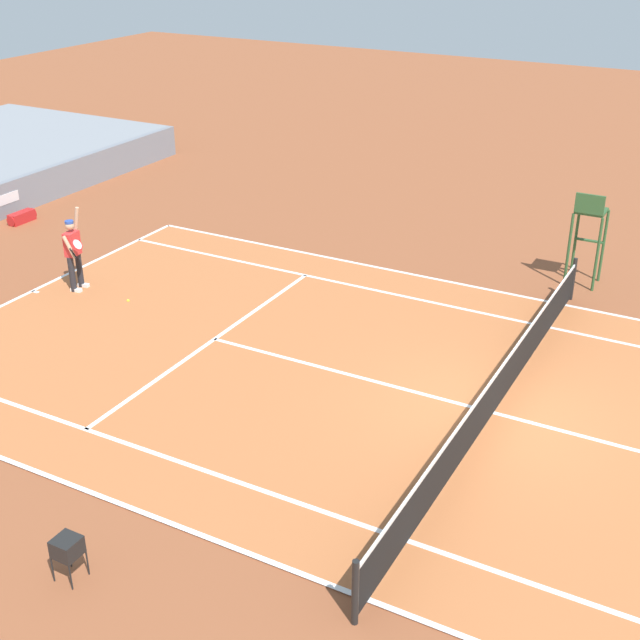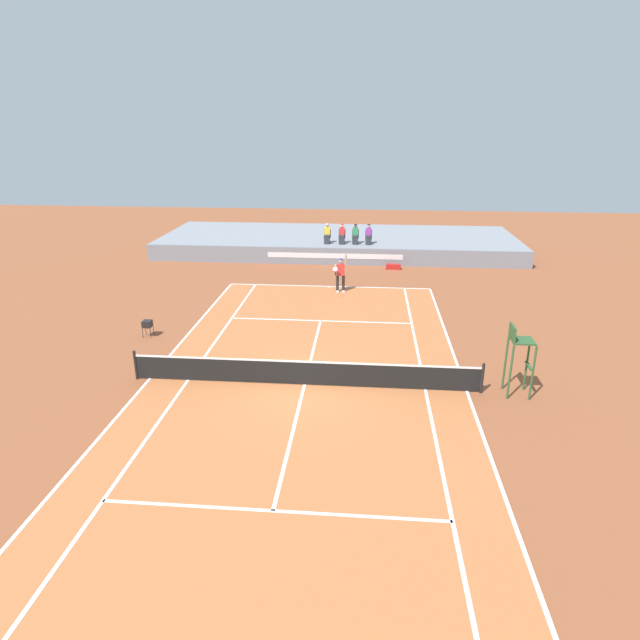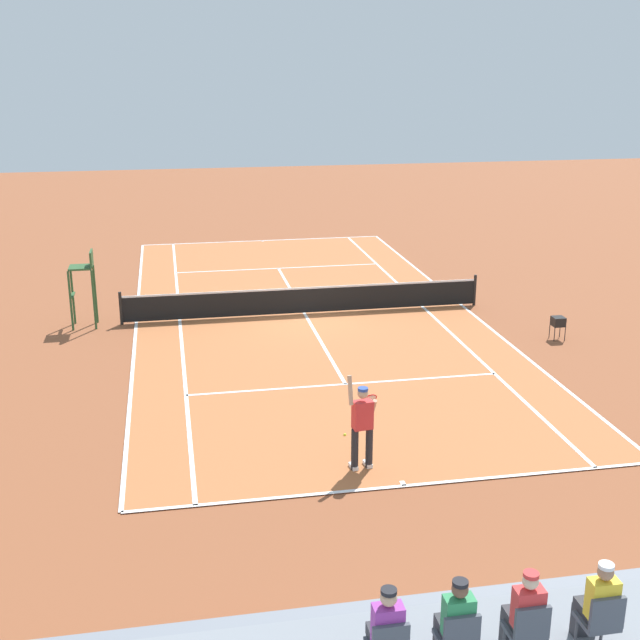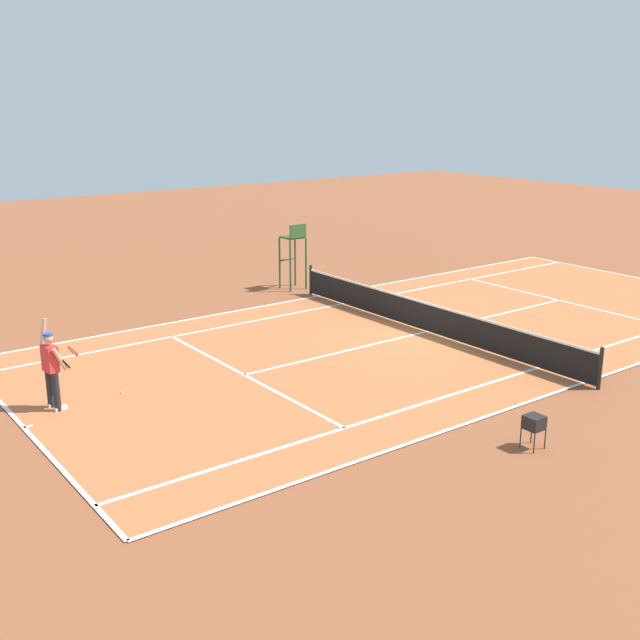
% 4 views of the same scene
% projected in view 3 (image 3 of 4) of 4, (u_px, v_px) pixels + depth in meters
% --- Properties ---
extents(ground_plane, '(80.00, 80.00, 0.00)m').
position_uv_depth(ground_plane, '(305.00, 314.00, 27.56)').
color(ground_plane, brown).
extents(court, '(11.08, 23.88, 0.03)m').
position_uv_depth(court, '(305.00, 314.00, 27.56)').
color(court, '#B76638').
rests_on(court, ground).
extents(net, '(11.98, 0.10, 1.07)m').
position_uv_depth(net, '(304.00, 299.00, 27.40)').
color(net, black).
rests_on(net, ground).
extents(barrier_wall, '(24.41, 0.25, 1.08)m').
position_uv_depth(barrier_wall, '(503.00, 622.00, 11.63)').
color(barrier_wall, gray).
rests_on(barrier_wall, ground).
extents(spectator_seated_0, '(0.44, 0.60, 1.27)m').
position_uv_depth(spectator_seated_0, '(598.00, 606.00, 10.14)').
color(spectator_seated_0, '#474C56').
rests_on(spectator_seated_0, bleacher_platform).
extents(spectator_seated_1, '(0.44, 0.60, 1.27)m').
position_uv_depth(spectator_seated_1, '(524.00, 615.00, 9.97)').
color(spectator_seated_1, '#474C56').
rests_on(spectator_seated_1, bleacher_platform).
extents(spectator_seated_2, '(0.44, 0.60, 1.27)m').
position_uv_depth(spectator_seated_2, '(455.00, 624.00, 9.82)').
color(spectator_seated_2, '#474C56').
rests_on(spectator_seated_2, bleacher_platform).
extents(spectator_seated_3, '(0.44, 0.60, 1.27)m').
position_uv_depth(spectator_seated_3, '(386.00, 633.00, 9.67)').
color(spectator_seated_3, '#474C56').
rests_on(spectator_seated_3, bleacher_platform).
extents(tennis_player, '(0.75, 0.71, 2.08)m').
position_uv_depth(tennis_player, '(362.00, 425.00, 16.85)').
color(tennis_player, '#232328').
rests_on(tennis_player, ground).
extents(tennis_ball, '(0.07, 0.07, 0.07)m').
position_uv_depth(tennis_ball, '(345.00, 435.00, 18.61)').
color(tennis_ball, '#D1E533').
rests_on(tennis_ball, ground).
extents(umpire_chair, '(0.77, 0.77, 2.44)m').
position_uv_depth(umpire_chair, '(84.00, 279.00, 25.86)').
color(umpire_chair, '#2D562D').
rests_on(umpire_chair, ground).
extents(equipment_bag, '(0.90, 0.33, 0.32)m').
position_uv_depth(equipment_bag, '(238.00, 639.00, 11.86)').
color(equipment_bag, red).
rests_on(equipment_bag, ground).
extents(ball_hopper, '(0.36, 0.36, 0.70)m').
position_uv_depth(ball_hopper, '(558.00, 321.00, 24.94)').
color(ball_hopper, black).
rests_on(ball_hopper, ground).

